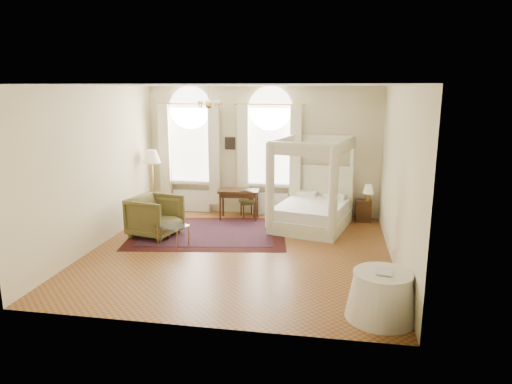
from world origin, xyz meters
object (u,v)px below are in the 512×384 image
at_px(armchair, 155,216).
at_px(floor_lamp, 152,160).
at_px(canopy_bed, 312,208).
at_px(coffee_table, 173,227).
at_px(writing_desk, 239,194).
at_px(nightstand, 363,211).
at_px(stool, 248,203).
at_px(side_table, 382,295).

bearing_deg(armchair, floor_lamp, 36.96).
height_order(canopy_bed, coffee_table, canopy_bed).
xyz_separation_m(writing_desk, armchair, (-1.57, -1.64, -0.20)).
relative_size(nightstand, writing_desk, 0.51).
bearing_deg(canopy_bed, stool, 157.97).
height_order(canopy_bed, side_table, canopy_bed).
bearing_deg(armchair, canopy_bed, -56.81).
bearing_deg(stool, floor_lamp, -170.16).
distance_m(nightstand, coffee_table, 4.77).
relative_size(stool, coffee_table, 0.66).
bearing_deg(canopy_bed, nightstand, 31.54).
relative_size(armchair, side_table, 0.98).
height_order(canopy_bed, writing_desk, canopy_bed).
bearing_deg(armchair, nightstand, -53.35).
bearing_deg(coffee_table, canopy_bed, 31.27).
xyz_separation_m(canopy_bed, nightstand, (1.24, 0.76, -0.21)).
height_order(stool, coffee_table, coffee_table).
height_order(nightstand, floor_lamp, floor_lamp).
xyz_separation_m(writing_desk, side_table, (3.06, -4.66, -0.31)).
distance_m(stool, side_table, 5.70).
xyz_separation_m(canopy_bed, coffee_table, (-2.83, -1.72, -0.10)).
relative_size(armchair, coffee_table, 1.35).
xyz_separation_m(nightstand, side_table, (-0.03, -4.99, 0.07)).
bearing_deg(canopy_bed, armchair, -160.54).
height_order(writing_desk, floor_lamp, floor_lamp).
distance_m(nightstand, armchair, 5.07).
relative_size(armchair, floor_lamp, 0.58).
bearing_deg(floor_lamp, stool, 9.84).
relative_size(writing_desk, armchair, 1.05).
bearing_deg(side_table, floor_lamp, 139.53).
distance_m(canopy_bed, writing_desk, 1.90).
distance_m(stool, coffee_table, 2.66).
xyz_separation_m(writing_desk, stool, (0.17, 0.25, -0.30)).
bearing_deg(writing_desk, canopy_bed, -12.99).
height_order(writing_desk, armchair, armchair).
relative_size(canopy_bed, side_table, 2.22).
bearing_deg(writing_desk, coffee_table, -114.56).
bearing_deg(side_table, armchair, 146.91).
distance_m(nightstand, stool, 2.92).
height_order(coffee_table, side_table, side_table).
relative_size(canopy_bed, writing_desk, 2.17).
xyz_separation_m(stool, floor_lamp, (-2.38, -0.41, 1.13)).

